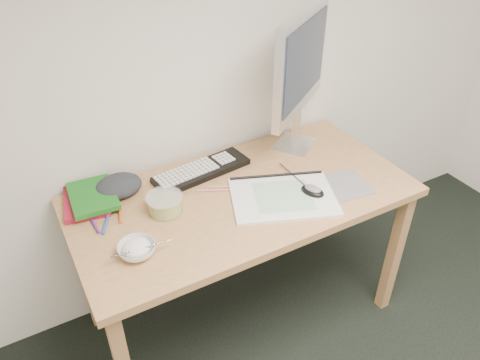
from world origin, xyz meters
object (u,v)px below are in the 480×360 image
object	(u,v)px
keyboard	(202,171)
monitor	(301,66)
desk	(243,209)
rice_bowl	(137,250)
sketchpad	(283,197)

from	to	relation	value
keyboard	monitor	world-z (taller)	monitor
desk	keyboard	world-z (taller)	keyboard
rice_bowl	sketchpad	bearing A→B (deg)	2.10
desk	keyboard	distance (m)	0.25
desk	rice_bowl	world-z (taller)	rice_bowl
desk	sketchpad	size ratio (longest dim) A/B	3.37
desk	rice_bowl	xyz separation A→B (m)	(-0.50, -0.13, 0.10)
keyboard	monitor	xyz separation A→B (m)	(0.49, 0.00, 0.38)
desk	rice_bowl	bearing A→B (deg)	-165.09
sketchpad	rice_bowl	world-z (taller)	rice_bowl
monitor	rice_bowl	distance (m)	1.04
monitor	keyboard	bearing A→B (deg)	144.91
desk	monitor	distance (m)	0.66
rice_bowl	monitor	bearing A→B (deg)	21.10
sketchpad	monitor	distance (m)	0.58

